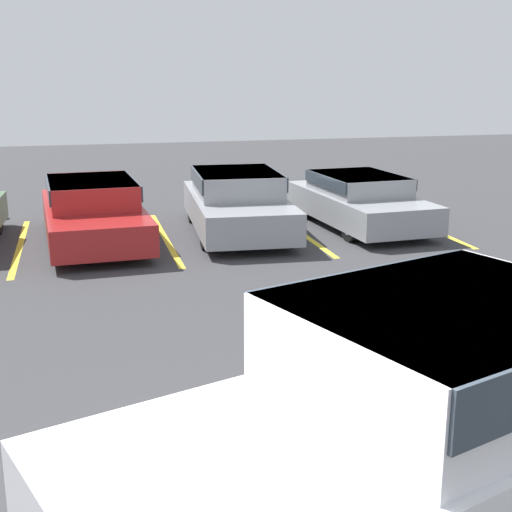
# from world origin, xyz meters

# --- Properties ---
(stall_stripe_b) EXTENTS (0.12, 4.81, 0.01)m
(stall_stripe_b) POSITION_xyz_m (-2.38, 10.27, 0.00)
(stall_stripe_b) COLOR yellow
(stall_stripe_b) RESTS_ON ground_plane
(stall_stripe_c) EXTENTS (0.12, 4.81, 0.01)m
(stall_stripe_c) POSITION_xyz_m (0.46, 10.27, 0.00)
(stall_stripe_c) COLOR yellow
(stall_stripe_c) RESTS_ON ground_plane
(stall_stripe_d) EXTENTS (0.12, 4.81, 0.01)m
(stall_stripe_d) POSITION_xyz_m (3.30, 10.27, 0.00)
(stall_stripe_d) COLOR yellow
(stall_stripe_d) RESTS_ON ground_plane
(stall_stripe_e) EXTENTS (0.12, 4.81, 0.01)m
(stall_stripe_e) POSITION_xyz_m (6.14, 10.27, 0.00)
(stall_stripe_e) COLOR yellow
(stall_stripe_e) RESTS_ON ground_plane
(pickup_truck) EXTENTS (6.50, 3.93, 1.86)m
(pickup_truck) POSITION_xyz_m (1.50, 0.19, 0.93)
(pickup_truck) COLOR silver
(pickup_truck) RESTS_ON ground_plane
(parked_sedan_b) EXTENTS (2.09, 4.62, 1.24)m
(parked_sedan_b) POSITION_xyz_m (-0.95, 10.28, 0.66)
(parked_sedan_b) COLOR maroon
(parked_sedan_b) RESTS_ON ground_plane
(parked_sedan_c) EXTENTS (2.12, 4.53, 1.30)m
(parked_sedan_c) POSITION_xyz_m (2.01, 10.41, 0.69)
(parked_sedan_c) COLOR gray
(parked_sedan_c) RESTS_ON ground_plane
(parked_sedan_d) EXTENTS (2.06, 4.33, 1.14)m
(parked_sedan_d) POSITION_xyz_m (4.73, 10.37, 0.61)
(parked_sedan_d) COLOR gray
(parked_sedan_d) RESTS_ON ground_plane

